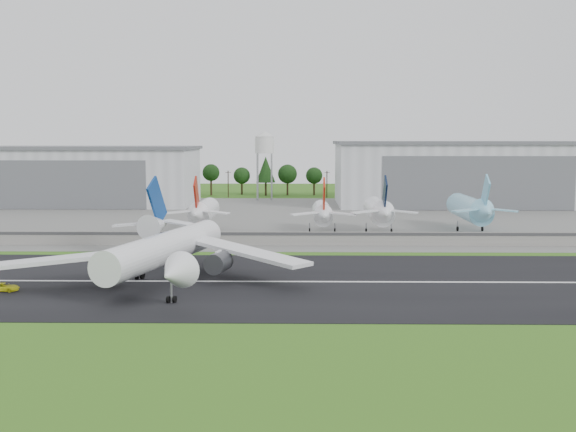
{
  "coord_description": "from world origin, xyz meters",
  "views": [
    {
      "loc": [
        9.94,
        -120.4,
        26.3
      ],
      "look_at": [
        7.31,
        40.0,
        9.0
      ],
      "focal_mm": 45.0,
      "sensor_mm": 36.0,
      "label": 1
    }
  ],
  "objects_px": {
    "ground_vehicle": "(4,287)",
    "parked_jet_red_b": "(322,213)",
    "main_airliner": "(165,256)",
    "parked_jet_navy": "(380,211)",
    "parked_jet_skyblue": "(472,209)",
    "parked_jet_red_a": "(203,212)"
  },
  "relations": [
    {
      "from": "ground_vehicle",
      "to": "parked_jet_red_a",
      "type": "bearing_deg",
      "value": -13.98
    },
    {
      "from": "ground_vehicle",
      "to": "parked_jet_red_b",
      "type": "bearing_deg",
      "value": -33.33
    },
    {
      "from": "parked_jet_navy",
      "to": "ground_vehicle",
      "type": "bearing_deg",
      "value": -133.86
    },
    {
      "from": "main_airliner",
      "to": "parked_jet_red_b",
      "type": "bearing_deg",
      "value": -100.94
    },
    {
      "from": "parked_jet_red_b",
      "to": "parked_jet_navy",
      "type": "distance_m",
      "value": 15.69
    },
    {
      "from": "ground_vehicle",
      "to": "parked_jet_red_a",
      "type": "height_order",
      "value": "parked_jet_red_a"
    },
    {
      "from": "parked_jet_skyblue",
      "to": "parked_jet_navy",
      "type": "bearing_deg",
      "value": -169.2
    },
    {
      "from": "ground_vehicle",
      "to": "parked_jet_red_b",
      "type": "relative_size",
      "value": 0.17
    },
    {
      "from": "main_airliner",
      "to": "ground_vehicle",
      "type": "bearing_deg",
      "value": 32.4
    },
    {
      "from": "main_airliner",
      "to": "parked_jet_red_b",
      "type": "height_order",
      "value": "main_airliner"
    },
    {
      "from": "parked_jet_red_b",
      "to": "parked_jet_skyblue",
      "type": "height_order",
      "value": "parked_jet_skyblue"
    },
    {
      "from": "ground_vehicle",
      "to": "parked_jet_red_b",
      "type": "height_order",
      "value": "parked_jet_red_b"
    },
    {
      "from": "main_airliner",
      "to": "parked_jet_navy",
      "type": "distance_m",
      "value": 81.67
    },
    {
      "from": "main_airliner",
      "to": "parked_jet_skyblue",
      "type": "distance_m",
      "value": 102.57
    },
    {
      "from": "ground_vehicle",
      "to": "parked_jet_skyblue",
      "type": "distance_m",
      "value": 128.05
    },
    {
      "from": "parked_jet_red_a",
      "to": "parked_jet_red_b",
      "type": "height_order",
      "value": "parked_jet_red_a"
    },
    {
      "from": "ground_vehicle",
      "to": "parked_jet_navy",
      "type": "distance_m",
      "value": 105.26
    },
    {
      "from": "ground_vehicle",
      "to": "parked_jet_red_a",
      "type": "distance_m",
      "value": 79.71
    },
    {
      "from": "parked_jet_red_b",
      "to": "main_airliner",
      "type": "bearing_deg",
      "value": -114.83
    },
    {
      "from": "parked_jet_red_a",
      "to": "parked_jet_red_b",
      "type": "bearing_deg",
      "value": -0.09
    },
    {
      "from": "parked_jet_red_b",
      "to": "parked_jet_navy",
      "type": "bearing_deg",
      "value": 0.29
    },
    {
      "from": "main_airliner",
      "to": "parked_jet_red_a",
      "type": "height_order",
      "value": "main_airliner"
    }
  ]
}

